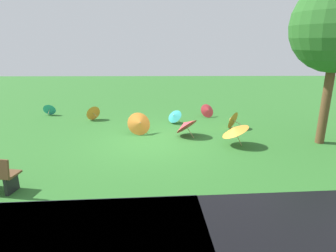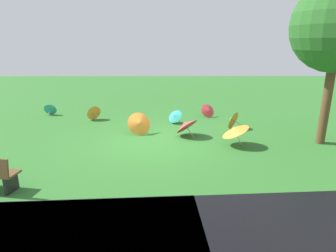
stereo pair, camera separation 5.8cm
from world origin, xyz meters
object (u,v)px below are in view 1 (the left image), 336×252
(parasol_red_1, at_px, (208,110))
(parasol_orange_4, at_px, (234,129))
(parasol_red_3, at_px, (185,125))
(parasol_orange_0, at_px, (140,123))
(parasol_teal_1, at_px, (50,109))
(parasol_orange_1, at_px, (93,112))
(parasol_orange_3, at_px, (231,120))
(parasol_teal_0, at_px, (174,116))

(parasol_red_1, bearing_deg, parasol_orange_4, 94.85)
(parasol_red_3, bearing_deg, parasol_orange_0, -8.16)
(parasol_red_3, height_order, parasol_orange_4, parasol_orange_4)
(parasol_orange_4, relative_size, parasol_teal_1, 1.67)
(parasol_orange_1, relative_size, parasol_orange_4, 0.68)
(parasol_orange_1, bearing_deg, parasol_orange_0, 137.37)
(parasol_orange_1, xyz_separation_m, parasol_red_3, (-4.02, 2.36, 0.11))
(parasol_orange_1, bearing_deg, parasol_orange_3, 166.82)
(parasol_teal_1, bearing_deg, parasol_orange_0, 146.67)
(parasol_red_1, relative_size, parasol_teal_0, 0.98)
(parasol_red_1, relative_size, parasol_red_3, 0.68)
(parasol_red_3, distance_m, parasol_teal_1, 7.09)
(parasol_teal_1, bearing_deg, parasol_orange_4, 151.41)
(parasol_teal_0, distance_m, parasol_red_3, 1.74)
(parasol_red_1, bearing_deg, parasol_orange_0, 40.52)
(parasol_orange_0, xyz_separation_m, parasol_teal_0, (-1.36, -1.45, -0.09))
(parasol_red_1, height_order, parasol_orange_0, parasol_orange_0)
(parasol_teal_0, relative_size, parasol_orange_4, 0.79)
(parasol_teal_0, distance_m, parasol_orange_4, 3.35)
(parasol_teal_0, xyz_separation_m, parasol_orange_3, (-2.30, 0.73, 0.02))
(parasol_teal_1, bearing_deg, parasol_orange_1, 158.58)
(parasol_red_3, xyz_separation_m, parasol_orange_3, (-1.94, -0.97, -0.08))
(parasol_orange_4, height_order, parasol_teal_1, parasol_orange_4)
(parasol_teal_1, bearing_deg, parasol_teal_0, 165.31)
(parasol_red_1, height_order, parasol_teal_1, parasol_red_1)
(parasol_orange_3, bearing_deg, parasol_teal_0, -17.66)
(parasol_teal_0, relative_size, parasol_red_3, 0.69)
(parasol_red_1, xyz_separation_m, parasol_orange_3, (-0.69, 1.82, 0.05))
(parasol_orange_1, bearing_deg, parasol_teal_1, -21.42)
(parasol_orange_4, bearing_deg, parasol_red_1, -85.15)
(parasol_teal_0, bearing_deg, parasol_teal_1, -14.69)
(parasol_orange_0, height_order, parasol_orange_3, parasol_orange_0)
(parasol_red_3, xyz_separation_m, parasol_orange_4, (-1.57, 1.03, 0.13))
(parasol_teal_0, bearing_deg, parasol_orange_0, 46.76)
(parasol_orange_1, relative_size, parasol_red_3, 0.59)
(parasol_teal_1, bearing_deg, parasol_red_3, 152.65)
(parasol_red_1, height_order, parasol_teal_0, parasol_red_1)
(parasol_teal_0, relative_size, parasol_orange_1, 1.17)
(parasol_orange_3, xyz_separation_m, parasol_orange_4, (0.37, 2.00, 0.21))
(parasol_red_1, relative_size, parasol_orange_0, 0.76)
(parasol_orange_0, relative_size, parasol_teal_0, 1.30)
(parasol_red_1, bearing_deg, parasol_orange_3, 110.91)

